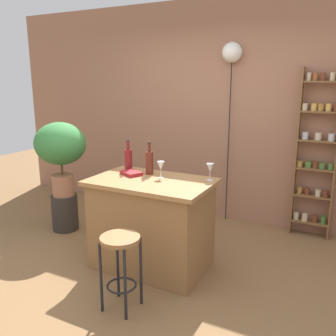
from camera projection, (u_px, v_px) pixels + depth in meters
name	position (u px, v px, depth m)	size (l,w,h in m)	color
ground	(136.00, 280.00, 3.38)	(12.00, 12.00, 0.00)	brown
back_wall	(214.00, 112.00, 4.73)	(6.40, 0.10, 2.80)	#9E6B51
kitchen_counter	(152.00, 224.00, 3.53)	(1.15, 0.73, 0.89)	olive
bar_stool	(121.00, 256.00, 2.87)	(0.32, 0.32, 0.62)	black
spice_shelf	(316.00, 153.00, 4.13)	(0.44, 0.13, 1.96)	brown
plant_stool	(65.00, 212.00, 4.48)	(0.32, 0.32, 0.44)	#2D2823
potted_plant	(60.00, 147.00, 4.29)	(0.63, 0.57, 0.89)	#A86B4C
bottle_wine_red	(128.00, 159.00, 3.74)	(0.08, 0.08, 0.32)	maroon
bottle_spirits_clear	(149.00, 162.00, 3.61)	(0.08, 0.08, 0.33)	#5B2319
wine_glass_left	(161.00, 166.00, 3.47)	(0.07, 0.07, 0.16)	silver
wine_glass_center	(210.00, 168.00, 3.39)	(0.07, 0.07, 0.16)	silver
cookbook	(131.00, 173.00, 3.61)	(0.21, 0.15, 0.04)	maroon
pendant_globe_light	(232.00, 54.00, 4.36)	(0.24, 0.24, 2.26)	black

